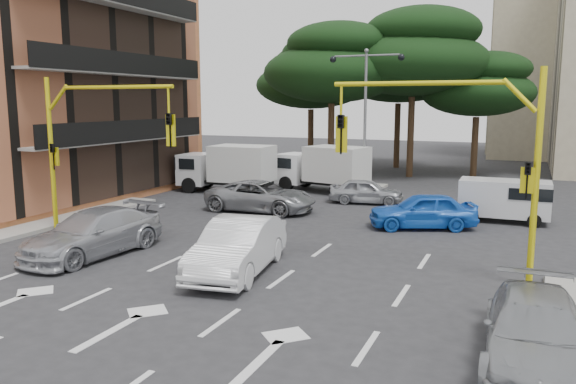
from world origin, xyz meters
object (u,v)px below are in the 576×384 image
street_lamp_center (366,95)px  car_silver_parked (536,333)px  signal_mast_left (86,134)px  car_silver_cross_b (366,191)px  van_white (504,201)px  signal_mast_right (468,145)px  car_blue_compact (423,211)px  car_silver_cross_a (261,196)px  car_white_hatch (238,246)px  box_truck_b (322,169)px  car_silver_wagon (93,233)px  box_truck_a (227,169)px

street_lamp_center → car_silver_parked: bearing=-65.4°
signal_mast_left → car_silver_cross_b: (7.80, 10.90, -3.26)m
signal_mast_left → street_lamp_center: street_lamp_center is taller
car_silver_cross_b → van_white: size_ratio=1.01×
signal_mast_right → car_silver_parked: size_ratio=1.28×
car_blue_compact → car_silver_cross_a: 7.60m
signal_mast_right → van_white: 9.52m
street_lamp_center → van_white: (7.56, -5.00, -4.52)m
car_white_hatch → signal_mast_right: bearing=8.5°
street_lamp_center → car_silver_cross_a: (-2.99, -7.05, -4.71)m
signal_mast_right → van_white: signal_mast_right is taller
street_lamp_center → box_truck_b: bearing=-167.7°
street_lamp_center → car_silver_wagon: bearing=-106.7°
signal_mast_left → car_blue_compact: bearing=29.1°
street_lamp_center → car_silver_parked: street_lamp_center is taller
car_white_hatch → car_silver_wagon: size_ratio=0.94×
signal_mast_left → street_lamp_center: (6.80, 14.01, 1.54)m
signal_mast_left → car_silver_wagon: size_ratio=1.15×
car_white_hatch → box_truck_a: box_truck_a is taller
car_silver_wagon → box_truck_a: size_ratio=0.95×
signal_mast_right → car_silver_parked: bearing=-69.2°
street_lamp_center → box_truck_a: (-7.20, -2.78, -4.09)m
car_white_hatch → car_blue_compact: size_ratio=1.15×
car_blue_compact → car_silver_cross_b: bearing=-164.0°
car_white_hatch → car_silver_wagon: bearing=173.3°
car_silver_cross_a → van_white: 10.74m
car_silver_cross_b → box_truck_a: box_truck_a is taller
car_silver_parked → box_truck_a: size_ratio=0.86×
signal_mast_left → car_silver_wagon: signal_mast_left is taller
car_silver_cross_a → car_silver_parked: bearing=-135.9°
car_silver_parked → box_truck_a: box_truck_a is taller
signal_mast_right → car_silver_wagon: size_ratio=1.15×
car_white_hatch → van_white: 12.98m
van_white → box_truck_b: 10.85m
street_lamp_center → car_white_hatch: (0.56, -15.92, -4.62)m
car_silver_cross_b → van_white: bearing=-114.8°
car_silver_cross_b → car_silver_wagon: bearing=147.1°
car_silver_wagon → car_silver_cross_b: 14.22m
signal_mast_left → car_silver_cross_b: signal_mast_left is taller
signal_mast_right → street_lamp_center: (-6.80, 14.01, 1.54)m
box_truck_a → signal_mast_right: bearing=-130.6°
car_silver_cross_a → van_white: (10.55, 2.05, 0.20)m
car_blue_compact → car_silver_wagon: size_ratio=0.82×
street_lamp_center → car_silver_wagon: size_ratio=1.49×
car_silver_cross_b → box_truck_a: bearing=78.9°
car_silver_cross_b → box_truck_b: (-3.30, 2.61, 0.69)m
signal_mast_right → box_truck_b: signal_mast_right is taller
car_silver_parked → van_white: 14.04m
signal_mast_left → street_lamp_center: 15.65m
car_white_hatch → box_truck_b: 15.69m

